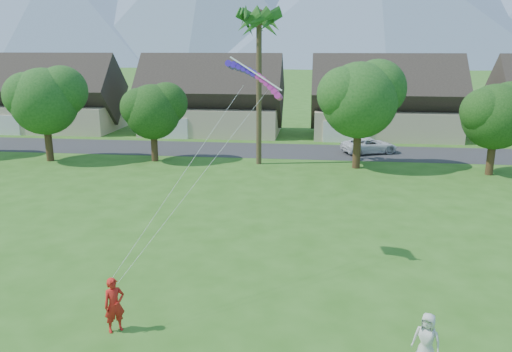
# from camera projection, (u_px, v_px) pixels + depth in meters

# --- Properties ---
(street) EXTENTS (90.00, 7.00, 0.01)m
(street) POSITION_uv_depth(u_px,v_px,m) (287.00, 151.00, 46.94)
(street) COLOR #2D2D30
(street) RESTS_ON ground
(kite_flyer) EXTENTS (0.85, 0.82, 1.97)m
(kite_flyer) POSITION_uv_depth(u_px,v_px,m) (114.00, 305.00, 17.12)
(kite_flyer) COLOR red
(kite_flyer) RESTS_ON ground
(watcher) EXTENTS (1.02, 0.89, 1.75)m
(watcher) POSITION_uv_depth(u_px,v_px,m) (427.00, 340.00, 15.28)
(watcher) COLOR beige
(watcher) RESTS_ON ground
(parked_car) EXTENTS (5.67, 4.16, 1.43)m
(parked_car) POSITION_uv_depth(u_px,v_px,m) (370.00, 145.00, 45.88)
(parked_car) COLOR white
(parked_car) RESTS_ON ground
(mountain_ridge) EXTENTS (540.00, 240.00, 70.00)m
(mountain_ridge) POSITION_uv_depth(u_px,v_px,m) (335.00, 6.00, 255.42)
(mountain_ridge) COLOR slate
(mountain_ridge) RESTS_ON ground
(houses_row) EXTENTS (72.75, 8.19, 8.86)m
(houses_row) POSITION_uv_depth(u_px,v_px,m) (297.00, 104.00, 54.65)
(houses_row) COLOR beige
(houses_row) RESTS_ON ground
(tree_row) EXTENTS (62.27, 6.67, 8.45)m
(tree_row) POSITION_uv_depth(u_px,v_px,m) (269.00, 106.00, 40.00)
(tree_row) COLOR #47301C
(tree_row) RESTS_ON ground
(fan_palm) EXTENTS (3.00, 3.00, 13.80)m
(fan_palm) POSITION_uv_depth(u_px,v_px,m) (259.00, 17.00, 38.91)
(fan_palm) COLOR #4C3D26
(fan_palm) RESTS_ON ground
(parafoil_kite) EXTENTS (2.82, 1.17, 0.50)m
(parafoil_kite) POSITION_uv_depth(u_px,v_px,m) (257.00, 76.00, 21.23)
(parafoil_kite) COLOR #3C1AC5
(parafoil_kite) RESTS_ON ground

